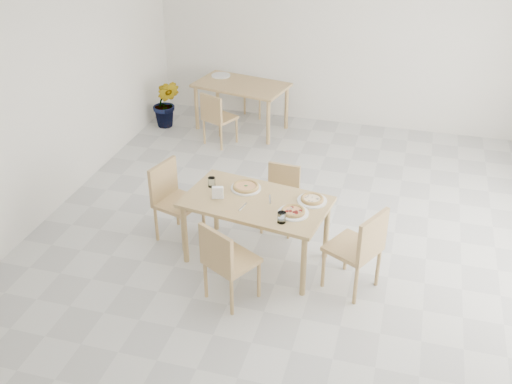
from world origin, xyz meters
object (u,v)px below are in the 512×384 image
(chair_west, at_px, (172,196))
(chair_east, at_px, (361,246))
(plate_mushroom, at_px, (312,201))
(chair_back_n, at_px, (262,87))
(potted_plant, at_px, (166,103))
(main_table, at_px, (256,207))
(pizza_pepperoni, at_px, (293,211))
(plate_empty, at_px, (221,75))
(second_table, at_px, (241,89))
(plate_margherita, at_px, (246,188))
(plate_pepperoni, at_px, (293,213))
(pizza_margherita, at_px, (246,186))
(pizza_mushroom, at_px, (312,199))
(chair_north, at_px, (281,193))
(tumbler_a, at_px, (282,217))
(tumbler_b, at_px, (212,182))
(chair_back_s, at_px, (216,116))
(chair_south, at_px, (225,259))
(napkin_holder, at_px, (218,193))

(chair_west, height_order, chair_east, chair_east)
(chair_west, xyz_separation_m, plate_mushroom, (1.60, -0.06, 0.23))
(chair_back_n, height_order, potted_plant, chair_back_n)
(main_table, bearing_deg, pizza_pepperoni, -10.09)
(plate_empty, bearing_deg, pizza_pepperoni, -61.64)
(main_table, xyz_separation_m, second_table, (-1.16, 3.32, -0.01))
(plate_margherita, relative_size, second_table, 0.21)
(plate_pepperoni, bearing_deg, pizza_margherita, 149.56)
(pizza_mushroom, xyz_separation_m, plate_empty, (-2.15, 3.45, -0.02))
(chair_west, xyz_separation_m, plate_margherita, (0.87, 0.00, 0.23))
(chair_north, distance_m, pizza_margherita, 0.68)
(plate_mushroom, xyz_separation_m, tumbler_a, (-0.21, -0.47, 0.05))
(main_table, relative_size, potted_plant, 2.02)
(tumbler_a, bearing_deg, chair_north, 103.27)
(plate_mushroom, relative_size, second_table, 0.20)
(main_table, height_order, tumbler_b, tumbler_b)
(pizza_mushroom, bearing_deg, tumbler_a, -114.35)
(pizza_pepperoni, distance_m, tumbler_a, 0.20)
(pizza_margherita, distance_m, potted_plant, 3.62)
(main_table, relative_size, plate_mushroom, 5.18)
(second_table, height_order, chair_back_s, chair_back_s)
(potted_plant, bearing_deg, plate_margherita, -52.87)
(pizza_mushroom, bearing_deg, pizza_margherita, 174.81)
(tumbler_a, bearing_deg, main_table, 136.73)
(plate_mushroom, xyz_separation_m, plate_empty, (-2.15, 3.45, 0.00))
(main_table, relative_size, pizza_mushroom, 6.03)
(main_table, distance_m, chair_south, 0.77)
(chair_back_n, bearing_deg, plate_pepperoni, -44.41)
(pizza_margherita, height_order, napkin_holder, napkin_holder)
(chair_south, distance_m, tumbler_b, 1.05)
(plate_margherita, bearing_deg, plate_mushroom, -5.19)
(chair_east, height_order, chair_back_s, chair_east)
(potted_plant, bearing_deg, plate_empty, 34.00)
(chair_south, xyz_separation_m, tumbler_b, (-0.45, 0.90, 0.29))
(pizza_mushroom, distance_m, napkin_holder, 0.98)
(plate_margherita, relative_size, pizza_pepperoni, 1.28)
(chair_west, distance_m, tumbler_b, 0.57)
(plate_margherita, relative_size, pizza_mushroom, 1.23)
(tumbler_b, bearing_deg, pizza_pepperoni, -17.43)
(chair_north, bearing_deg, second_table, 119.48)
(pizza_pepperoni, xyz_separation_m, potted_plant, (-2.77, 3.22, -0.39))
(main_table, distance_m, chair_back_n, 4.18)
(napkin_holder, relative_size, plate_empty, 0.46)
(plate_mushroom, bearing_deg, pizza_mushroom, 45.00)
(chair_back_n, xyz_separation_m, potted_plant, (-1.31, -0.98, -0.07))
(pizza_margherita, relative_size, potted_plant, 0.40)
(chair_north, xyz_separation_m, plate_margherita, (-0.27, -0.53, 0.31))
(chair_east, relative_size, pizza_pepperoni, 3.67)
(chair_south, xyz_separation_m, chair_back_s, (-1.25, 3.39, -0.04))
(chair_west, bearing_deg, plate_mushroom, -76.07)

